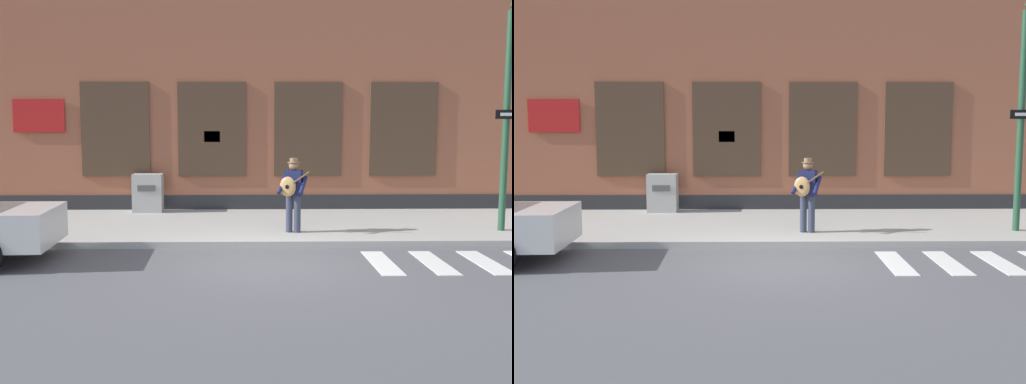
# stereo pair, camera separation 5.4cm
# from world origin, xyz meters

# --- Properties ---
(ground_plane) EXTENTS (160.00, 160.00, 0.00)m
(ground_plane) POSITION_xyz_m (0.00, 0.00, 0.00)
(ground_plane) COLOR #56565B
(sidewalk) EXTENTS (28.00, 4.61, 0.15)m
(sidewalk) POSITION_xyz_m (0.00, 3.74, 0.07)
(sidewalk) COLOR #ADAAA3
(sidewalk) RESTS_ON ground
(building_backdrop) EXTENTS (28.00, 4.06, 9.33)m
(building_backdrop) POSITION_xyz_m (-0.00, 8.05, 4.66)
(building_backdrop) COLOR #99563D
(building_backdrop) RESTS_ON ground
(crosswalk) EXTENTS (5.20, 1.90, 0.01)m
(crosswalk) POSITION_xyz_m (4.48, 0.14, 0.01)
(crosswalk) COLOR silver
(crosswalk) RESTS_ON ground
(busker) EXTENTS (0.72, 0.67, 1.65)m
(busker) POSITION_xyz_m (0.62, 2.47, 1.08)
(busker) COLOR #33384C
(busker) RESTS_ON sidewalk
(utility_box) EXTENTS (0.79, 0.52, 1.03)m
(utility_box) POSITION_xyz_m (-3.06, 5.60, 0.66)
(utility_box) COLOR #ADADA8
(utility_box) RESTS_ON sidewalk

